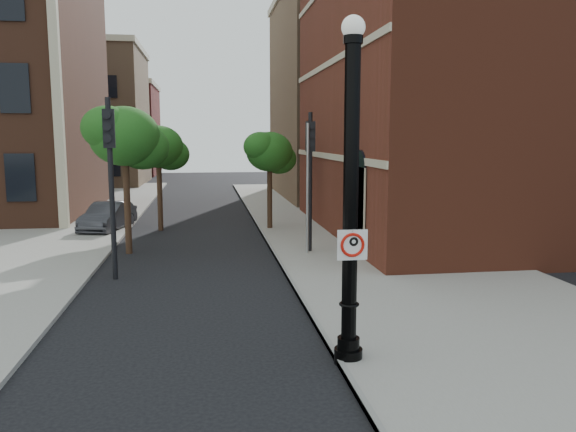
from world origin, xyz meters
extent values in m
plane|color=black|center=(0.00, 0.00, 0.00)|extent=(120.00, 120.00, 0.00)
cube|color=gray|center=(6.00, 10.00, 0.06)|extent=(8.00, 60.00, 0.12)
cube|color=gray|center=(-9.00, 18.00, 0.06)|extent=(10.00, 50.00, 0.12)
cube|color=gray|center=(2.05, 10.00, 0.07)|extent=(0.10, 60.00, 0.14)
cube|color=maroon|center=(16.00, 14.00, 6.00)|extent=(22.00, 16.00, 12.00)
cube|color=black|center=(4.96, 9.00, 2.00)|extent=(0.08, 1.40, 2.40)
cube|color=#BEB393|center=(4.97, 14.00, 3.50)|extent=(0.06, 16.00, 0.25)
cube|color=#BEB393|center=(4.97, 14.00, 7.50)|extent=(0.06, 16.00, 0.25)
cube|color=#BEB393|center=(-7.00, 17.00, 7.00)|extent=(0.40, 0.40, 14.00)
cube|color=#8F6C4E|center=(-12.00, 44.00, 6.00)|extent=(12.00, 12.00, 12.00)
cube|color=maroon|center=(-12.00, 58.00, 5.00)|extent=(12.00, 12.00, 10.00)
cube|color=#8F6C4E|center=(16.00, 30.00, 7.00)|extent=(22.00, 14.00, 14.00)
cylinder|color=black|center=(2.25, -0.10, 0.15)|extent=(0.55, 0.55, 0.29)
cylinder|color=black|center=(2.25, -0.10, 0.39)|extent=(0.43, 0.43, 0.25)
cylinder|color=black|center=(2.25, -0.10, 3.14)|extent=(0.29, 0.29, 5.69)
torus|color=black|center=(2.25, -0.10, 1.18)|extent=(0.39, 0.39, 0.06)
cylinder|color=black|center=(2.25, -0.10, 6.06)|extent=(0.35, 0.35, 0.15)
sphere|color=silver|center=(2.25, -0.10, 6.28)|extent=(0.43, 0.43, 0.43)
cube|color=white|center=(2.25, -0.26, 2.36)|extent=(0.57, 0.02, 0.57)
cube|color=black|center=(2.25, -0.26, 2.62)|extent=(0.57, 0.01, 0.05)
cube|color=black|center=(2.25, -0.26, 2.10)|extent=(0.57, 0.01, 0.05)
cube|color=black|center=(1.99, -0.26, 2.36)|extent=(0.05, 0.01, 0.57)
cube|color=black|center=(2.51, -0.27, 2.36)|extent=(0.05, 0.01, 0.57)
torus|color=red|center=(2.25, -0.26, 2.36)|extent=(0.46, 0.06, 0.46)
cube|color=red|center=(2.25, -0.26, 2.36)|extent=(0.32, 0.01, 0.32)
cube|color=black|center=(2.20, -0.26, 2.36)|extent=(0.05, 0.01, 0.27)
torus|color=black|center=(2.27, -0.26, 2.42)|extent=(0.18, 0.05, 0.18)
cylinder|color=black|center=(2.25, -0.26, 2.62)|extent=(0.03, 0.02, 0.03)
imported|color=#303035|center=(-4.95, 16.64, 0.67)|extent=(2.24, 4.26, 1.34)
cylinder|color=black|center=(-3.23, 7.28, 2.75)|extent=(0.16, 0.16, 5.50)
cube|color=black|center=(-3.23, 7.28, 4.59)|extent=(0.38, 0.36, 1.15)
sphere|color=#E50505|center=(-3.25, 7.09, 4.99)|extent=(0.21, 0.21, 0.21)
sphere|color=#FF8C00|center=(-3.25, 7.09, 4.64)|extent=(0.21, 0.21, 0.21)
sphere|color=#00E519|center=(-3.25, 7.09, 4.30)|extent=(0.21, 0.21, 0.21)
cylinder|color=black|center=(3.39, 10.09, 2.62)|extent=(0.15, 0.15, 5.23)
cube|color=black|center=(3.39, 10.09, 4.36)|extent=(0.34, 0.32, 1.09)
sphere|color=#E50505|center=(3.40, 9.92, 4.74)|extent=(0.20, 0.20, 0.20)
sphere|color=#FF8C00|center=(3.40, 9.92, 4.41)|extent=(0.20, 0.20, 0.20)
sphere|color=#00E519|center=(3.40, 9.92, 4.09)|extent=(0.20, 0.20, 0.20)
cylinder|color=#999999|center=(3.24, 9.77, 2.42)|extent=(0.10, 0.10, 4.84)
cylinder|color=black|center=(-3.31, 11.14, 2.04)|extent=(0.24, 0.24, 4.08)
ellipsoid|color=#1F5216|center=(-3.31, 11.14, 4.37)|extent=(2.56, 2.56, 2.18)
ellipsoid|color=#1F5216|center=(-2.73, 11.60, 3.96)|extent=(1.98, 1.98, 1.68)
ellipsoid|color=#1F5216|center=(-3.84, 10.79, 4.66)|extent=(1.86, 1.86, 1.58)
cylinder|color=black|center=(-2.54, 16.36, 1.82)|extent=(0.24, 0.24, 3.64)
ellipsoid|color=#1F5216|center=(-2.54, 16.36, 3.90)|extent=(2.29, 2.29, 1.94)
ellipsoid|color=#1F5216|center=(-2.02, 16.78, 3.54)|extent=(1.77, 1.77, 1.50)
ellipsoid|color=#1F5216|center=(-3.01, 16.05, 4.16)|extent=(1.66, 1.66, 1.41)
cylinder|color=black|center=(2.52, 15.64, 1.71)|extent=(0.24, 0.24, 3.42)
ellipsoid|color=#1F5216|center=(2.52, 15.64, 3.67)|extent=(2.15, 2.15, 1.83)
ellipsoid|color=#1F5216|center=(3.01, 16.03, 3.32)|extent=(1.66, 1.66, 1.41)
ellipsoid|color=#1F5216|center=(2.08, 15.35, 3.91)|extent=(1.56, 1.56, 1.33)
camera|label=1|loc=(-0.41, -10.17, 4.34)|focal=35.00mm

